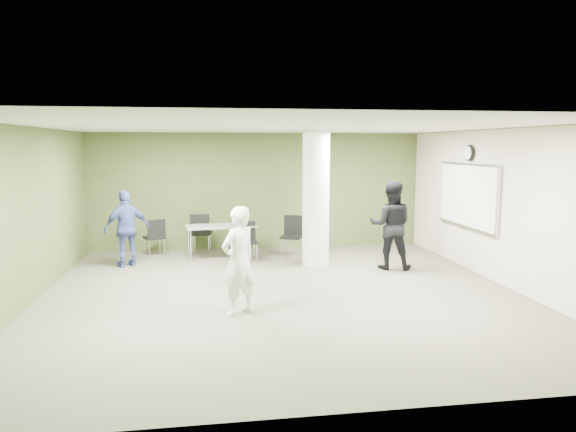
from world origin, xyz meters
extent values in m
plane|color=#515040|center=(0.00, 0.00, 0.00)|extent=(8.00, 8.00, 0.00)
plane|color=white|center=(0.00, 0.00, 2.80)|extent=(8.00, 8.00, 0.00)
cube|color=#495327|center=(0.00, 4.00, 1.40)|extent=(8.00, 2.80, 0.02)
cube|color=#495327|center=(-4.00, 0.00, 1.40)|extent=(0.02, 8.00, 2.80)
cube|color=beige|center=(4.00, 0.00, 1.40)|extent=(0.02, 8.00, 2.80)
cylinder|color=silver|center=(1.00, 2.00, 1.40)|extent=(0.56, 0.56, 2.80)
cube|color=silver|center=(3.93, 1.20, 1.50)|extent=(0.04, 2.30, 1.30)
cube|color=white|center=(3.91, 1.20, 1.50)|extent=(0.02, 2.20, 1.20)
cylinder|color=black|center=(3.93, 1.20, 2.35)|extent=(0.05, 0.32, 0.32)
cylinder|color=white|center=(3.90, 1.20, 2.35)|extent=(0.02, 0.26, 0.26)
cube|color=gray|center=(-0.95, 3.02, 0.72)|extent=(1.62, 0.87, 0.04)
cylinder|color=silver|center=(-1.61, 2.66, 0.35)|extent=(0.04, 0.04, 0.70)
cylinder|color=silver|center=(-0.22, 2.84, 0.35)|extent=(0.04, 0.04, 0.70)
cylinder|color=silver|center=(-1.67, 3.20, 0.35)|extent=(0.04, 0.04, 0.70)
cylinder|color=silver|center=(-0.29, 3.37, 0.35)|extent=(0.04, 0.04, 0.70)
cylinder|color=#174517|center=(-0.62, 3.27, 0.86)|extent=(0.07, 0.07, 0.25)
cylinder|color=#B2B2B7|center=(-0.35, 3.27, 0.82)|extent=(0.06, 0.06, 0.18)
cylinder|color=#4C4C4C|center=(-0.71, 3.19, 0.15)|extent=(0.26, 0.26, 0.30)
cube|color=black|center=(-2.45, 3.46, 0.41)|extent=(0.56, 0.56, 0.05)
cube|color=black|center=(-2.38, 3.29, 0.64)|extent=(0.39, 0.19, 0.41)
cylinder|color=silver|center=(-2.36, 3.69, 0.20)|extent=(0.02, 0.02, 0.40)
cylinder|color=silver|center=(-2.68, 3.56, 0.20)|extent=(0.02, 0.02, 0.40)
cylinder|color=silver|center=(-2.22, 3.37, 0.20)|extent=(0.02, 0.02, 0.40)
cylinder|color=silver|center=(-2.55, 3.23, 0.20)|extent=(0.02, 0.02, 0.40)
cube|color=black|center=(-1.39, 3.65, 0.45)|extent=(0.51, 0.51, 0.05)
cube|color=black|center=(-1.42, 3.44, 0.71)|extent=(0.45, 0.09, 0.45)
cylinder|color=silver|center=(-1.18, 3.82, 0.22)|extent=(0.02, 0.02, 0.43)
cylinder|color=silver|center=(-1.56, 3.86, 0.22)|extent=(0.02, 0.02, 0.43)
cylinder|color=silver|center=(-1.23, 3.44, 0.22)|extent=(0.02, 0.02, 0.43)
cylinder|color=silver|center=(-1.61, 3.48, 0.22)|extent=(0.02, 0.02, 0.43)
cube|color=black|center=(-0.38, 2.60, 0.41)|extent=(0.45, 0.45, 0.05)
cube|color=black|center=(-0.39, 2.79, 0.64)|extent=(0.40, 0.06, 0.41)
cylinder|color=silver|center=(-0.54, 2.42, 0.20)|extent=(0.02, 0.02, 0.39)
cylinder|color=silver|center=(-0.20, 2.44, 0.20)|extent=(0.02, 0.02, 0.39)
cylinder|color=silver|center=(-0.57, 2.77, 0.20)|extent=(0.02, 0.02, 0.39)
cylinder|color=silver|center=(-0.22, 2.79, 0.20)|extent=(0.02, 0.02, 0.39)
cube|color=black|center=(0.63, 2.90, 0.44)|extent=(0.59, 0.59, 0.05)
cube|color=black|center=(0.70, 3.10, 0.69)|extent=(0.42, 0.19, 0.44)
cylinder|color=silver|center=(0.39, 2.80, 0.21)|extent=(0.02, 0.02, 0.43)
cylinder|color=silver|center=(0.74, 2.66, 0.21)|extent=(0.02, 0.02, 0.43)
cylinder|color=silver|center=(0.52, 3.15, 0.21)|extent=(0.02, 0.02, 0.43)
cylinder|color=silver|center=(0.87, 3.01, 0.21)|extent=(0.02, 0.02, 0.43)
imported|color=white|center=(-0.77, -0.96, 0.81)|extent=(0.70, 0.67, 1.62)
imported|color=black|center=(2.44, 1.46, 0.90)|extent=(1.04, 0.92, 1.79)
imported|color=#39488E|center=(-2.88, 2.44, 0.80)|extent=(1.01, 0.76, 1.59)
camera|label=1|loc=(-1.14, -8.38, 2.49)|focal=32.00mm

